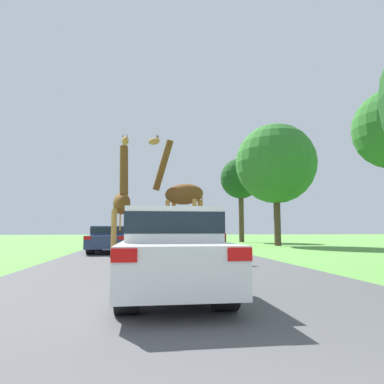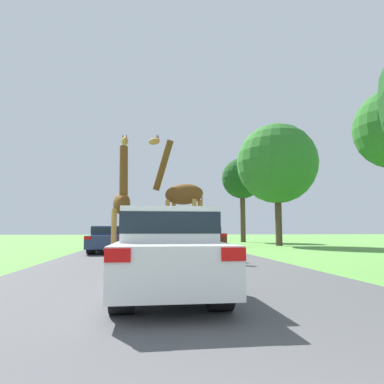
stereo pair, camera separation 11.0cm
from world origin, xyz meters
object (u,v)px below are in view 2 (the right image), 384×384
Objects in this scene: car_far_ahead at (206,236)px; tree_right_cluster at (242,179)px; car_lead_maroon at (167,250)px; car_queue_right at (184,235)px; giraffe_near_road at (180,196)px; car_queue_left at (111,238)px; tree_centre_back at (277,164)px; giraffe_companion at (122,204)px.

tree_right_cluster reaches higher than car_far_ahead.
car_lead_maroon reaches higher than car_queue_right.
giraffe_near_road reaches higher than car_queue_left.
car_far_ahead is 7.71m from tree_centre_back.
tree_centre_back is at bearing 26.71° from car_queue_left.
car_queue_left is at bearing -153.29° from tree_centre_back.
tree_centre_back is at bearing -41.12° from car_queue_right.
car_queue_right is 6.62m from car_far_ahead.
car_queue_right is at bearing 24.31° from giraffe_near_road.
tree_right_cluster is (5.79, 2.01, 5.28)m from car_queue_right.
car_far_ahead is (4.89, 8.99, -1.44)m from giraffe_companion.
car_far_ahead is at bearing 14.37° from giraffe_near_road.
car_lead_maroon is 0.86× the size of car_queue_left.
car_lead_maroon is 23.33m from car_queue_right.
tree_centre_back is (9.07, 17.67, 5.19)m from car_lead_maroon.
car_queue_left is at bearing 71.06° from giraffe_near_road.
car_far_ahead is 0.57× the size of tree_right_cluster.
giraffe_companion is at bearing 100.16° from car_lead_maroon.
giraffe_companion is 4.70m from car_queue_left.
car_lead_maroon is 0.44× the size of tree_centre_back.
car_queue_left is 17.82m from tree_right_cluster.
tree_right_cluster reaches higher than car_lead_maroon.
giraffe_near_road reaches higher than car_queue_right.
tree_right_cluster is (-0.51, 7.51, -0.03)m from tree_centre_back.
giraffe_companion is 20.54m from tree_right_cluster.
car_lead_maroon is 20.53m from tree_centre_back.
giraffe_companion is 1.10× the size of car_queue_right.
giraffe_near_road is 1.26× the size of car_queue_right.
tree_right_cluster is (9.92, 17.58, 3.78)m from giraffe_companion.
car_far_ahead is (2.52, 8.44, -1.82)m from giraffe_near_road.
tree_centre_back reaches higher than tree_right_cluster.
car_queue_left is 0.58× the size of tree_right_cluster.
car_lead_maroon is at bearing -108.78° from tree_right_cluster.
car_lead_maroon is 16.97m from car_far_ahead.
tree_right_cluster is at bearing -126.13° from giraffe_companion.
giraffe_near_road is 15.23m from car_queue_right.
car_queue_right is (4.13, 15.57, -1.49)m from giraffe_companion.
giraffe_companion is at bearing -118.55° from car_far_ahead.
car_lead_maroon is at bearing -79.54° from car_queue_left.
car_queue_left is at bearing 100.46° from car_lead_maroon.
tree_centre_back is (11.28, 5.68, 5.27)m from car_queue_left.
tree_right_cluster is at bearing 19.16° from car_queue_right.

